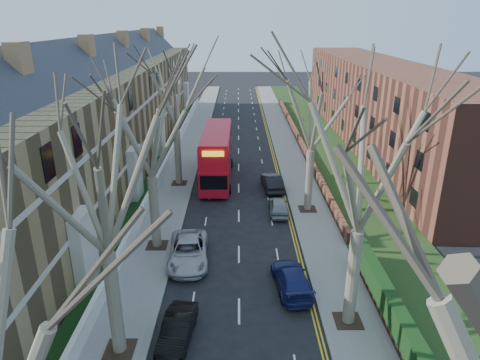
{
  "coord_description": "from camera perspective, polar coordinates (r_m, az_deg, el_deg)",
  "views": [
    {
      "loc": [
        -0.02,
        -10.26,
        14.96
      ],
      "look_at": [
        0.1,
        21.2,
        3.02
      ],
      "focal_mm": 32.0,
      "sensor_mm": 36.0,
      "label": 1
    }
  ],
  "objects": [
    {
      "name": "tree_left_dist",
      "position": [
        39.05,
        -8.8,
        12.6
      ],
      "size": [
        10.5,
        10.5,
        14.71
      ],
      "color": "#6F684F",
      "rests_on": "ground"
    },
    {
      "name": "terrace_left",
      "position": [
        44.46,
        -18.23,
        7.5
      ],
      "size": [
        9.7,
        78.0,
        13.6
      ],
      "color": "olive",
      "rests_on": "ground"
    },
    {
      "name": "tree_right_far",
      "position": [
        33.26,
        9.85,
        10.58
      ],
      "size": [
        10.15,
        10.15,
        14.22
      ],
      "color": "#6F684F",
      "rests_on": "ground"
    },
    {
      "name": "pavement_right",
      "position": [
        51.81,
        6.47,
        3.94
      ],
      "size": [
        3.0,
        102.0,
        0.12
      ],
      "primitive_type": "cube",
      "color": "slate",
      "rests_on": "ground"
    },
    {
      "name": "tree_left_far",
      "position": [
        27.47,
        -12.28,
        8.29
      ],
      "size": [
        10.15,
        10.15,
        14.22
      ],
      "color": "#6F684F",
      "rests_on": "ground"
    },
    {
      "name": "car_left_far",
      "position": [
        28.39,
        -6.89,
        -9.42
      ],
      "size": [
        2.85,
        5.55,
        1.5
      ],
      "primitive_type": "imported",
      "rotation": [
        0.0,
        0.0,
        0.07
      ],
      "color": "#AFAEB3",
      "rests_on": "ground"
    },
    {
      "name": "car_right_mid",
      "position": [
        34.94,
        5.19,
        -3.48
      ],
      "size": [
        1.62,
        3.86,
        1.3
      ],
      "primitive_type": "imported",
      "rotation": [
        0.0,
        0.0,
        3.12
      ],
      "color": "gray",
      "rests_on": "ground"
    },
    {
      "name": "car_left_mid",
      "position": [
        22.45,
        -8.35,
        -19.1
      ],
      "size": [
        1.76,
        4.02,
        1.28
      ],
      "primitive_type": "imported",
      "rotation": [
        0.0,
        0.0,
        -0.1
      ],
      "color": "black",
      "rests_on": "ground"
    },
    {
      "name": "grass_verge_right",
      "position": [
        52.5,
        11.37,
        3.98
      ],
      "size": [
        6.0,
        102.0,
        0.06
      ],
      "color": "#1D3914",
      "rests_on": "ground"
    },
    {
      "name": "car_right_near",
      "position": [
        25.83,
        6.89,
        -12.97
      ],
      "size": [
        2.35,
        4.79,
        1.34
      ],
      "primitive_type": "imported",
      "rotation": [
        0.0,
        0.0,
        3.24
      ],
      "color": "navy",
      "rests_on": "ground"
    },
    {
      "name": "pavement_left",
      "position": [
        51.81,
        -6.86,
        3.92
      ],
      "size": [
        3.0,
        102.0,
        0.12
      ],
      "primitive_type": "cube",
      "color": "slate",
      "rests_on": "ground"
    },
    {
      "name": "front_wall_left",
      "position": [
        44.34,
        -10.12,
        1.58
      ],
      "size": [
        0.3,
        78.0,
        1.0
      ],
      "color": "white",
      "rests_on": "ground"
    },
    {
      "name": "tree_right_mid",
      "position": [
        19.88,
        16.56,
        4.14
      ],
      "size": [
        10.5,
        10.5,
        14.71
      ],
      "color": "#6F684F",
      "rests_on": "ground"
    },
    {
      "name": "flats_right",
      "position": [
        56.93,
        17.92,
        9.7
      ],
      "size": [
        13.97,
        54.0,
        10.0
      ],
      "color": "brown",
      "rests_on": "ground"
    },
    {
      "name": "tree_left_mid",
      "position": [
        18.05,
        -18.56,
        2.25
      ],
      "size": [
        10.5,
        10.5,
        14.71
      ],
      "color": "#6F684F",
      "rests_on": "ground"
    },
    {
      "name": "car_right_far",
      "position": [
        39.66,
        4.31,
        -0.29
      ],
      "size": [
        2.01,
        4.65,
        1.49
      ],
      "primitive_type": "imported",
      "rotation": [
        0.0,
        0.0,
        3.24
      ],
      "color": "black",
      "rests_on": "ground"
    },
    {
      "name": "double_decker_bus",
      "position": [
        41.74,
        -3.12,
        3.2
      ],
      "size": [
        2.98,
        11.55,
        4.81
      ],
      "rotation": [
        0.0,
        0.0,
        3.14
      ],
      "color": "red",
      "rests_on": "ground"
    }
  ]
}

